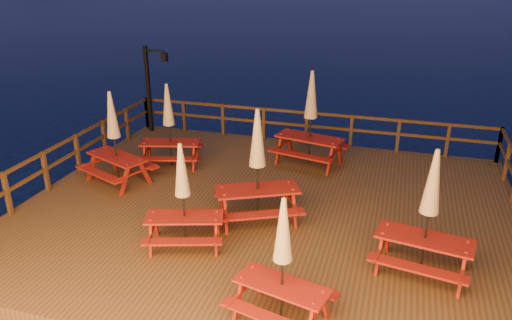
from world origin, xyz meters
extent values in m
plane|color=black|center=(0.00, 0.00, 0.00)|extent=(500.00, 500.00, 0.00)
cube|color=#4C3118|center=(0.00, 0.00, 0.20)|extent=(12.00, 10.00, 0.40)
cylinder|color=#392812|center=(-5.60, 4.60, -0.30)|extent=(0.24, 0.24, 1.40)
cylinder|color=#392812|center=(0.00, 4.60, -0.30)|extent=(0.24, 0.24, 1.40)
cylinder|color=#392812|center=(5.60, 4.60, -0.30)|extent=(0.24, 0.24, 1.40)
cube|color=#392812|center=(0.00, 4.85, 1.45)|extent=(11.70, 0.06, 0.09)
cube|color=#392812|center=(0.00, 4.85, 1.01)|extent=(11.70, 0.06, 0.09)
cube|color=#392812|center=(-4.68, 4.85, 0.95)|extent=(0.10, 0.10, 1.10)
cube|color=#392812|center=(0.00, 4.85, 0.95)|extent=(0.10, 0.10, 1.10)
cube|color=#392812|center=(4.68, 4.85, 0.95)|extent=(0.10, 0.10, 1.10)
cube|color=#392812|center=(-5.85, 0.00, 1.45)|extent=(0.06, 9.70, 0.09)
cube|color=#392812|center=(-5.85, 0.00, 1.01)|extent=(0.06, 9.70, 0.09)
cube|color=#392812|center=(-5.85, 0.00, 0.95)|extent=(0.10, 0.10, 1.10)
cube|color=#392812|center=(-5.85, 3.88, 0.95)|extent=(0.10, 0.10, 1.10)
cube|color=#392812|center=(5.85, 3.88, 0.95)|extent=(0.10, 0.10, 1.10)
cube|color=black|center=(-5.55, 4.55, 1.90)|extent=(0.12, 0.12, 3.00)
cube|color=black|center=(-5.20, 4.55, 3.25)|extent=(0.70, 0.06, 0.06)
cube|color=black|center=(-4.85, 4.55, 3.05)|extent=(0.18, 0.18, 0.28)
sphere|color=#F9C563|center=(-4.85, 4.55, 3.05)|extent=(0.14, 0.14, 0.14)
cube|color=maroon|center=(-1.23, -2.15, 1.08)|extent=(1.75, 1.10, 0.05)
cube|color=maroon|center=(-1.39, -1.63, 0.81)|extent=(1.63, 0.73, 0.05)
cube|color=maroon|center=(-1.07, -2.67, 0.81)|extent=(1.63, 0.73, 0.05)
cube|color=maroon|center=(-1.97, -2.07, 0.74)|extent=(0.08, 0.10, 0.68)
cube|color=maroon|center=(-1.79, -2.64, 0.74)|extent=(0.08, 0.10, 0.68)
cube|color=maroon|center=(-0.67, -1.66, 0.74)|extent=(0.08, 0.10, 0.68)
cube|color=maroon|center=(-0.49, -2.23, 0.74)|extent=(0.08, 0.10, 0.68)
cylinder|color=black|center=(-1.23, -2.15, 1.53)|extent=(0.04, 0.04, 2.26)
cone|color=tan|center=(-1.23, -2.15, 2.17)|extent=(0.33, 0.33, 1.13)
sphere|color=black|center=(-1.23, -2.15, 2.69)|extent=(0.06, 0.06, 0.06)
cube|color=maroon|center=(0.43, 3.11, 1.22)|extent=(2.09, 1.19, 0.05)
cube|color=maroon|center=(0.58, 3.75, 0.89)|extent=(1.99, 0.74, 0.05)
cube|color=maroon|center=(0.28, 2.47, 0.89)|extent=(1.99, 0.74, 0.05)
cube|color=maroon|center=(-0.29, 3.65, 0.81)|extent=(0.09, 0.12, 0.82)
cube|color=maroon|center=(-0.45, 2.95, 0.81)|extent=(0.09, 0.12, 0.82)
cube|color=maroon|center=(1.31, 3.28, 0.81)|extent=(0.09, 0.12, 0.82)
cube|color=maroon|center=(1.15, 2.57, 0.81)|extent=(0.09, 0.12, 0.82)
cylinder|color=black|center=(0.43, 3.11, 1.77)|extent=(0.05, 0.05, 2.73)
cone|color=tan|center=(0.43, 3.11, 2.53)|extent=(0.39, 0.39, 1.37)
sphere|color=black|center=(0.43, 3.11, 3.17)|extent=(0.08, 0.08, 0.08)
cube|color=maroon|center=(1.31, -3.85, 1.07)|extent=(1.71, 1.00, 0.04)
cube|color=maroon|center=(1.44, -3.33, 0.80)|extent=(1.62, 0.64, 0.04)
cube|color=maroon|center=(1.17, -4.37, 0.80)|extent=(1.62, 0.64, 0.04)
cube|color=maroon|center=(0.73, -3.40, 0.73)|extent=(0.07, 0.10, 0.67)
cube|color=maroon|center=(0.58, -3.97, 0.73)|extent=(0.07, 0.10, 0.67)
cube|color=maroon|center=(2.03, -3.73, 0.73)|extent=(0.07, 0.10, 0.67)
cylinder|color=black|center=(1.31, -3.85, 1.52)|extent=(0.04, 0.04, 2.23)
cone|color=tan|center=(1.31, -3.85, 2.14)|extent=(0.32, 0.32, 1.12)
sphere|color=black|center=(1.31, -3.85, 2.66)|extent=(0.06, 0.06, 0.06)
cube|color=maroon|center=(-0.06, -0.65, 1.19)|extent=(2.03, 1.51, 0.05)
cube|color=maroon|center=(-0.35, -0.09, 0.88)|extent=(1.83, 1.11, 0.05)
cube|color=maroon|center=(0.22, -1.22, 0.88)|extent=(1.83, 1.11, 0.05)
cube|color=maroon|center=(-0.93, -0.70, 0.80)|extent=(0.10, 0.12, 0.79)
cube|color=maroon|center=(-0.62, -1.32, 0.80)|extent=(0.10, 0.12, 0.79)
cube|color=maroon|center=(0.49, 0.01, 0.80)|extent=(0.10, 0.12, 0.79)
cube|color=maroon|center=(0.80, -0.61, 0.80)|extent=(0.10, 0.12, 0.79)
cylinder|color=black|center=(-0.06, -0.65, 1.72)|extent=(0.05, 0.05, 2.64)
cone|color=tan|center=(-0.06, -0.65, 2.46)|extent=(0.38, 0.38, 1.32)
sphere|color=black|center=(-0.06, -0.65, 3.07)|extent=(0.07, 0.07, 0.07)
cube|color=maroon|center=(-4.34, 0.32, 1.14)|extent=(1.92, 1.33, 0.05)
cube|color=maroon|center=(-4.11, 0.87, 0.85)|extent=(1.76, 0.95, 0.05)
cube|color=maroon|center=(-4.57, -0.23, 0.85)|extent=(1.76, 0.95, 0.05)
cube|color=maroon|center=(-4.90, 0.91, 0.77)|extent=(0.09, 0.11, 0.74)
cube|color=maroon|center=(-5.15, 0.31, 0.77)|extent=(0.09, 0.11, 0.74)
cube|color=maroon|center=(-3.52, 0.33, 0.77)|extent=(0.09, 0.11, 0.74)
cube|color=maroon|center=(-3.78, -0.27, 0.77)|extent=(0.09, 0.11, 0.74)
cylinder|color=black|center=(-4.34, 0.32, 1.64)|extent=(0.04, 0.04, 2.48)
cone|color=tan|center=(-4.34, 0.32, 2.34)|extent=(0.36, 0.36, 1.24)
sphere|color=black|center=(-4.34, 0.32, 2.91)|extent=(0.07, 0.07, 0.07)
cube|color=maroon|center=(3.61, -1.76, 1.16)|extent=(1.91, 1.01, 0.05)
cube|color=maroon|center=(3.71, -1.16, 0.85)|extent=(1.83, 0.59, 0.05)
cube|color=maroon|center=(3.50, -2.35, 0.85)|extent=(1.83, 0.59, 0.05)
cube|color=maroon|center=(2.92, -1.30, 0.78)|extent=(0.08, 0.11, 0.76)
cube|color=maroon|center=(2.80, -1.95, 0.78)|extent=(0.08, 0.11, 0.76)
cube|color=maroon|center=(4.41, -1.56, 0.78)|extent=(0.08, 0.11, 0.76)
cube|color=maroon|center=(4.29, -2.22, 0.78)|extent=(0.08, 0.11, 0.76)
cylinder|color=black|center=(3.61, -1.76, 1.66)|extent=(0.04, 0.04, 2.52)
cone|color=tan|center=(3.61, -1.76, 2.36)|extent=(0.36, 0.36, 1.26)
sphere|color=black|center=(3.61, -1.76, 2.95)|extent=(0.07, 0.07, 0.07)
cube|color=maroon|center=(-3.46, 1.82, 1.12)|extent=(1.84, 1.09, 0.05)
cube|color=maroon|center=(-3.61, 2.37, 0.83)|extent=(1.74, 0.70, 0.05)
cube|color=maroon|center=(-3.31, 1.26, 0.83)|extent=(1.74, 0.70, 0.05)
cube|color=maroon|center=(-4.24, 1.94, 0.76)|extent=(0.08, 0.11, 0.72)
cube|color=maroon|center=(-4.07, 1.33, 0.76)|extent=(0.08, 0.11, 0.72)
cube|color=maroon|center=(-2.85, 2.31, 0.76)|extent=(0.08, 0.11, 0.72)
cube|color=maroon|center=(-2.68, 1.70, 0.76)|extent=(0.08, 0.11, 0.72)
cylinder|color=black|center=(-3.46, 1.82, 1.60)|extent=(0.04, 0.04, 2.40)
cone|color=tan|center=(-3.46, 1.82, 2.27)|extent=(0.35, 0.35, 1.20)
sphere|color=black|center=(-3.46, 1.82, 2.83)|extent=(0.07, 0.07, 0.07)
camera|label=1|loc=(2.87, -10.60, 6.16)|focal=35.00mm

